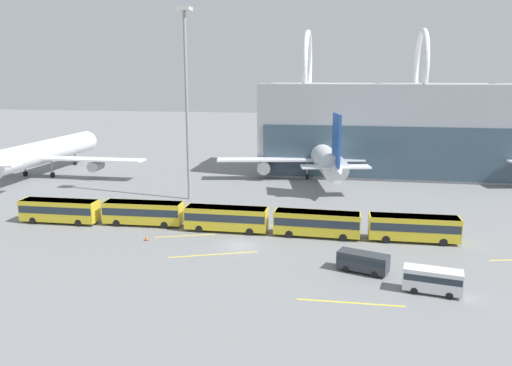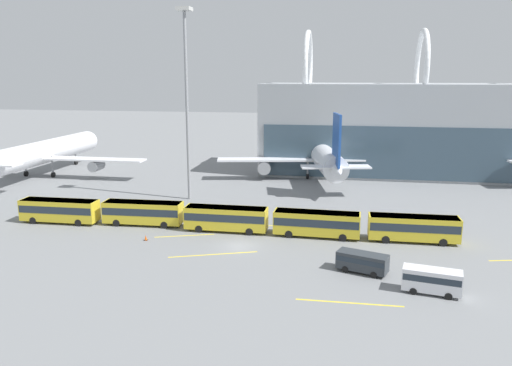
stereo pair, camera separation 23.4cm
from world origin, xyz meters
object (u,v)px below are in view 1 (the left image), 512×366
shuttle_bus_3 (317,222)px  service_van_crossing (433,279)px  shuttle_bus_4 (414,227)px  floodlight_mast (186,83)px  shuttle_bus_2 (226,217)px  airliner_at_gate_near (39,153)px  traffic_cone_0 (146,238)px  shuttle_bus_0 (60,209)px  airliner_at_gate_far (322,155)px  shuttle_bus_1 (143,212)px  service_van_foreground (363,261)px

shuttle_bus_3 → service_van_crossing: (12.08, -15.65, -0.51)m
shuttle_bus_4 → floodlight_mast: (-34.98, 16.57, 17.70)m
shuttle_bus_2 → service_van_crossing: (24.36, -15.88, -0.51)m
airliner_at_gate_near → traffic_cone_0: size_ratio=63.78×
shuttle_bus_0 → service_van_crossing: shuttle_bus_0 is taller
shuttle_bus_4 → traffic_cone_0: size_ratio=15.52×
floodlight_mast → traffic_cone_0: bearing=-87.2°
airliner_at_gate_far → shuttle_bus_3: size_ratio=3.77×
shuttle_bus_1 → traffic_cone_0: size_ratio=15.60×
shuttle_bus_3 → floodlight_mast: bearing=145.4°
floodlight_mast → airliner_at_gate_far: bearing=44.8°
service_van_crossing → floodlight_mast: size_ratio=0.18×
airliner_at_gate_far → shuttle_bus_2: (-11.12, -37.84, -2.88)m
airliner_at_gate_far → service_van_foreground: size_ratio=7.42×
shuttle_bus_1 → service_van_crossing: shuttle_bus_1 is taller
shuttle_bus_1 → service_van_crossing: 40.26m
airliner_at_gate_far → shuttle_bus_0: bearing=125.7°
shuttle_bus_1 → airliner_at_gate_far: bearing=55.7°
shuttle_bus_2 → shuttle_bus_1: bearing=176.7°
airliner_at_gate_far → service_van_crossing: airliner_at_gate_far is taller
shuttle_bus_0 → shuttle_bus_3: size_ratio=1.00×
airliner_at_gate_far → traffic_cone_0: 48.24m
shuttle_bus_2 → service_van_crossing: shuttle_bus_2 is taller
service_van_foreground → airliner_at_gate_near: bearing=-13.2°
service_van_foreground → service_van_crossing: (6.49, -4.30, 0.18)m
shuttle_bus_2 → service_van_crossing: size_ratio=1.94×
shuttle_bus_0 → service_van_crossing: bearing=-18.6°
shuttle_bus_1 → shuttle_bus_0: bearing=-177.2°
shuttle_bus_4 → service_van_foreground: shuttle_bus_4 is taller
shuttle_bus_2 → traffic_cone_0: (-9.32, -5.63, -1.61)m
service_van_foreground → floodlight_mast: size_ratio=0.18×
airliner_at_gate_far → service_van_crossing: size_ratio=7.37×
airliner_at_gate_far → floodlight_mast: 33.76m
shuttle_bus_3 → traffic_cone_0: size_ratio=15.58×
airliner_at_gate_near → shuttle_bus_4: 77.83m
service_van_foreground → traffic_cone_0: size_ratio=7.92×
floodlight_mast → shuttle_bus_2: bearing=-57.7°
airliner_at_gate_far → shuttle_bus_4: 40.36m
shuttle_bus_4 → traffic_cone_0: shuttle_bus_4 is taller
shuttle_bus_2 → traffic_cone_0: size_ratio=15.49×
service_van_crossing → airliner_at_gate_far: bearing=114.6°
airliner_at_gate_far → traffic_cone_0: (-20.44, -43.47, -4.49)m
airliner_at_gate_near → shuttle_bus_3: bearing=-117.1°
shuttle_bus_1 → floodlight_mast: bearing=81.2°
shuttle_bus_0 → service_van_crossing: 51.36m
airliner_at_gate_near → airliner_at_gate_far: 58.79m
shuttle_bus_4 → shuttle_bus_3: bearing=179.8°
shuttle_bus_1 → service_van_foreground: bearing=-24.3°
shuttle_bus_1 → service_van_crossing: (36.65, -16.66, -0.51)m
service_van_foreground → traffic_cone_0: 27.85m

